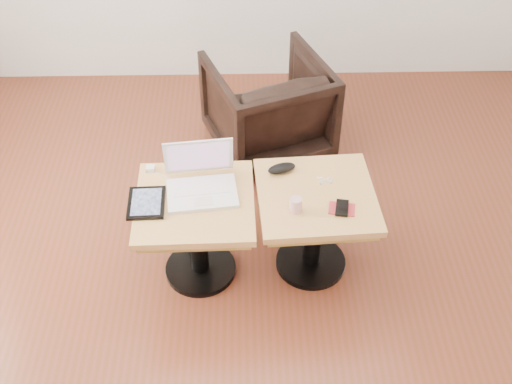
{
  "coord_description": "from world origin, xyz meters",
  "views": [
    {
      "loc": [
        -0.09,
        -2.2,
        2.81
      ],
      "look_at": [
        -0.04,
        0.19,
        0.6
      ],
      "focal_mm": 45.0,
      "sensor_mm": 36.0,
      "label": 1
    }
  ],
  "objects_px": {
    "side_table_right": "(315,212)",
    "armchair": "(268,107)",
    "striped_cup": "(296,205)",
    "side_table_left": "(196,219)",
    "laptop": "(201,181)"
  },
  "relations": [
    {
      "from": "side_table_left",
      "to": "armchair",
      "type": "height_order",
      "value": "armchair"
    },
    {
      "from": "laptop",
      "to": "armchair",
      "type": "relative_size",
      "value": 0.53
    },
    {
      "from": "side_table_right",
      "to": "striped_cup",
      "type": "xyz_separation_m",
      "value": [
        -0.12,
        -0.12,
        0.18
      ]
    },
    {
      "from": "side_table_left",
      "to": "side_table_right",
      "type": "bearing_deg",
      "value": 2.12
    },
    {
      "from": "side_table_left",
      "to": "striped_cup",
      "type": "xyz_separation_m",
      "value": [
        0.51,
        -0.09,
        0.18
      ]
    },
    {
      "from": "laptop",
      "to": "striped_cup",
      "type": "height_order",
      "value": "laptop"
    },
    {
      "from": "side_table_right",
      "to": "armchair",
      "type": "xyz_separation_m",
      "value": [
        -0.21,
        1.09,
        -0.08
      ]
    },
    {
      "from": "striped_cup",
      "to": "armchair",
      "type": "relative_size",
      "value": 0.11
    },
    {
      "from": "side_table_right",
      "to": "armchair",
      "type": "distance_m",
      "value": 1.11
    },
    {
      "from": "side_table_left",
      "to": "laptop",
      "type": "height_order",
      "value": "laptop"
    },
    {
      "from": "side_table_left",
      "to": "armchair",
      "type": "relative_size",
      "value": 0.84
    },
    {
      "from": "laptop",
      "to": "armchair",
      "type": "distance_m",
      "value": 1.14
    },
    {
      "from": "side_table_left",
      "to": "striped_cup",
      "type": "distance_m",
      "value": 0.55
    },
    {
      "from": "laptop",
      "to": "striped_cup",
      "type": "distance_m",
      "value": 0.51
    },
    {
      "from": "side_table_left",
      "to": "armchair",
      "type": "bearing_deg",
      "value": 68.41
    }
  ]
}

